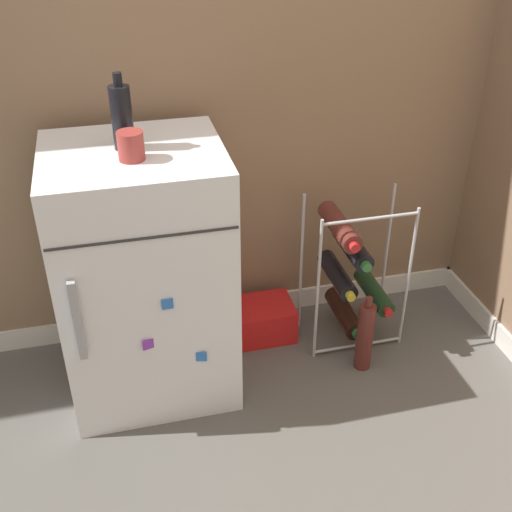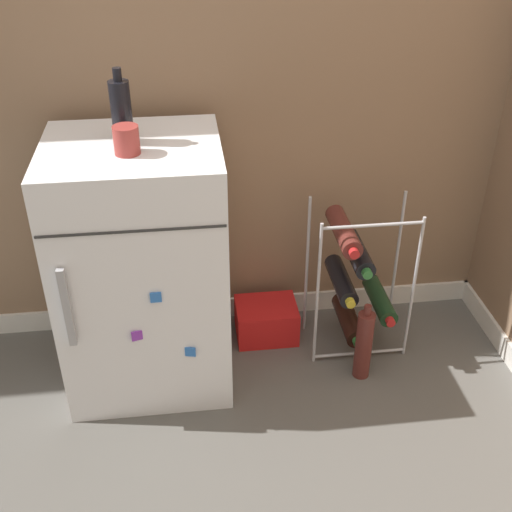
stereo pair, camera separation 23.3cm
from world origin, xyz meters
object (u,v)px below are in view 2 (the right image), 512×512
(loose_bottle_floor, at_px, (364,344))
(wine_rack, at_px, (354,279))
(fridge_top_cup, at_px, (126,140))
(fridge_top_bottle, at_px, (121,111))
(mini_fridge, at_px, (143,269))
(soda_box, at_px, (266,320))

(loose_bottle_floor, bearing_deg, wine_rack, 89.87)
(wine_rack, relative_size, fridge_top_cup, 7.10)
(wine_rack, height_order, fridge_top_cup, fridge_top_cup)
(loose_bottle_floor, bearing_deg, fridge_top_cup, 175.26)
(wine_rack, distance_m, loose_bottle_floor, 0.26)
(fridge_top_cup, distance_m, loose_bottle_floor, 1.15)
(fridge_top_bottle, bearing_deg, mini_fridge, -60.00)
(fridge_top_bottle, xyz_separation_m, loose_bottle_floor, (0.81, -0.16, -0.88))
(mini_fridge, height_order, wine_rack, mini_fridge)
(mini_fridge, distance_m, fridge_top_cup, 0.51)
(mini_fridge, relative_size, fridge_top_bottle, 3.94)
(mini_fridge, bearing_deg, fridge_top_bottle, 120.00)
(wine_rack, xyz_separation_m, loose_bottle_floor, (-0.00, -0.20, -0.16))
(soda_box, height_order, loose_bottle_floor, loose_bottle_floor)
(soda_box, bearing_deg, fridge_top_cup, -154.73)
(mini_fridge, distance_m, fridge_top_bottle, 0.57)
(fridge_top_cup, bearing_deg, wine_rack, 9.47)
(fridge_top_cup, height_order, loose_bottle_floor, fridge_top_cup)
(fridge_top_bottle, bearing_deg, soda_box, 14.56)
(wine_rack, xyz_separation_m, fridge_top_cup, (-0.79, -0.13, 0.66))
(soda_box, distance_m, fridge_top_bottle, 1.08)
(soda_box, relative_size, fridge_top_cup, 2.82)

